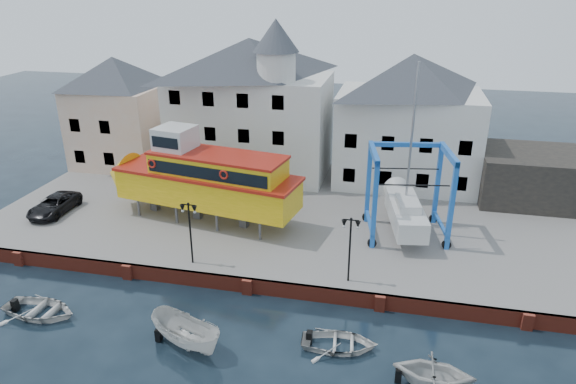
# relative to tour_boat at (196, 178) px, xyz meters

# --- Properties ---
(ground) EXTENTS (140.00, 140.00, 0.00)m
(ground) POSITION_rel_tour_boat_xyz_m (6.12, -7.58, -4.29)
(ground) COLOR black
(ground) RESTS_ON ground
(hardstanding) EXTENTS (44.00, 22.00, 1.00)m
(hardstanding) POSITION_rel_tour_boat_xyz_m (6.12, 3.42, -3.79)
(hardstanding) COLOR slate
(hardstanding) RESTS_ON ground
(quay_wall) EXTENTS (44.00, 0.47, 1.00)m
(quay_wall) POSITION_rel_tour_boat_xyz_m (6.12, -7.47, -3.79)
(quay_wall) COLOR maroon
(quay_wall) RESTS_ON ground
(building_pink) EXTENTS (8.00, 7.00, 10.30)m
(building_pink) POSITION_rel_tour_boat_xyz_m (-11.88, 10.42, 1.86)
(building_pink) COLOR #D8AC8E
(building_pink) RESTS_ON hardstanding
(building_white_main) EXTENTS (14.00, 8.30, 14.00)m
(building_white_main) POSITION_rel_tour_boat_xyz_m (1.25, 10.81, 3.05)
(building_white_main) COLOR silver
(building_white_main) RESTS_ON hardstanding
(building_white_right) EXTENTS (12.00, 8.00, 11.20)m
(building_white_right) POSITION_rel_tour_boat_xyz_m (15.12, 11.42, 2.31)
(building_white_right) COLOR silver
(building_white_right) RESTS_ON hardstanding
(shed_dark) EXTENTS (8.00, 7.00, 4.00)m
(shed_dark) POSITION_rel_tour_boat_xyz_m (25.12, 9.42, -1.29)
(shed_dark) COLOR black
(shed_dark) RESTS_ON hardstanding
(lamp_post_left) EXTENTS (1.12, 0.32, 4.20)m
(lamp_post_left) POSITION_rel_tour_boat_xyz_m (2.12, -6.38, -0.12)
(lamp_post_left) COLOR black
(lamp_post_left) RESTS_ON hardstanding
(lamp_post_right) EXTENTS (1.12, 0.32, 4.20)m
(lamp_post_right) POSITION_rel_tour_boat_xyz_m (12.12, -6.38, -0.12)
(lamp_post_right) COLOR black
(lamp_post_right) RESTS_ON hardstanding
(tour_boat) EXTENTS (16.45, 6.56, 6.98)m
(tour_boat) POSITION_rel_tour_boat_xyz_m (0.00, 0.00, 0.00)
(tour_boat) COLOR #59595E
(tour_boat) RESTS_ON hardstanding
(travel_lift) EXTENTS (6.27, 8.19, 12.03)m
(travel_lift) POSITION_rel_tour_boat_xyz_m (15.22, 1.33, -1.27)
(travel_lift) COLOR #1958A8
(travel_lift) RESTS_ON hardstanding
(van) EXTENTS (2.28, 4.84, 1.34)m
(van) POSITION_rel_tour_boat_xyz_m (-11.25, -1.55, -2.62)
(van) COLOR black
(van) RESTS_ON hardstanding
(motorboat_a) EXTENTS (4.99, 3.47, 1.80)m
(motorboat_a) POSITION_rel_tour_boat_xyz_m (4.40, -12.90, -4.29)
(motorboat_a) COLOR silver
(motorboat_a) RESTS_ON ground
(motorboat_b) EXTENTS (4.22, 3.19, 0.82)m
(motorboat_b) POSITION_rel_tour_boat_xyz_m (12.25, -11.38, -4.29)
(motorboat_b) COLOR silver
(motorboat_b) RESTS_ON ground
(motorboat_d) EXTENTS (4.53, 3.33, 0.91)m
(motorboat_d) POSITION_rel_tour_boat_xyz_m (-4.90, -12.22, -4.29)
(motorboat_d) COLOR silver
(motorboat_d) RESTS_ON ground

